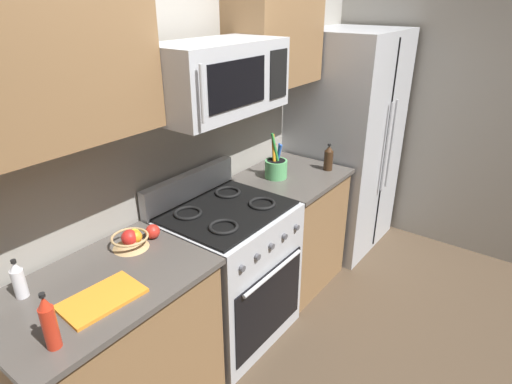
% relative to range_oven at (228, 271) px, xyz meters
% --- Properties ---
extents(ground_plane, '(16.00, 16.00, 0.00)m').
position_rel_range_oven_xyz_m(ground_plane, '(0.00, -0.69, -0.47)').
color(ground_plane, '#473828').
extents(wall_back, '(8.00, 0.10, 2.60)m').
position_rel_range_oven_xyz_m(wall_back, '(0.00, 0.40, 0.83)').
color(wall_back, '#9E998E').
rests_on(wall_back, ground).
extents(counter_left, '(1.00, 0.66, 0.91)m').
position_rel_range_oven_xyz_m(counter_left, '(-0.89, -0.00, -0.02)').
color(counter_left, olive).
rests_on(counter_left, ground).
extents(range_oven, '(0.76, 0.70, 1.09)m').
position_rel_range_oven_xyz_m(range_oven, '(0.00, 0.00, 0.00)').
color(range_oven, '#B2B5BA').
rests_on(range_oven, ground).
extents(counter_right, '(0.73, 0.66, 0.91)m').
position_rel_range_oven_xyz_m(counter_right, '(0.75, -0.00, -0.02)').
color(counter_right, olive).
rests_on(counter_right, ground).
extents(refrigerator, '(0.88, 0.77, 1.87)m').
position_rel_range_oven_xyz_m(refrigerator, '(1.58, -0.02, 0.46)').
color(refrigerator, '#B2B5BA').
rests_on(refrigerator, ground).
extents(wall_right, '(0.10, 8.00, 2.60)m').
position_rel_range_oven_xyz_m(wall_right, '(2.11, -0.69, 0.83)').
color(wall_right, '#9E998E').
rests_on(wall_right, ground).
extents(microwave, '(0.80, 0.44, 0.37)m').
position_rel_range_oven_xyz_m(microwave, '(-0.00, 0.03, 1.23)').
color(microwave, '#B2B5BA').
extents(upper_cabinets_left, '(0.99, 0.34, 0.76)m').
position_rel_range_oven_xyz_m(upper_cabinets_left, '(-0.89, 0.18, 1.44)').
color(upper_cabinets_left, olive).
extents(upper_cabinets_right, '(0.72, 0.34, 0.76)m').
position_rel_range_oven_xyz_m(upper_cabinets_right, '(0.76, 0.18, 1.44)').
color(upper_cabinets_right, olive).
extents(utensil_crock, '(0.16, 0.16, 0.33)m').
position_rel_range_oven_xyz_m(utensil_crock, '(0.63, 0.06, 0.51)').
color(utensil_crock, '#59AD66').
rests_on(utensil_crock, counter_right).
extents(fruit_basket, '(0.19, 0.19, 0.10)m').
position_rel_range_oven_xyz_m(fruit_basket, '(-0.60, 0.13, 0.48)').
color(fruit_basket, tan).
rests_on(fruit_basket, counter_left).
extents(apple_loose, '(0.08, 0.08, 0.08)m').
position_rel_range_oven_xyz_m(apple_loose, '(-0.47, 0.11, 0.48)').
color(apple_loose, red).
rests_on(apple_loose, counter_left).
extents(cutting_board, '(0.35, 0.24, 0.02)m').
position_rel_range_oven_xyz_m(cutting_board, '(-0.95, -0.11, 0.45)').
color(cutting_board, orange).
rests_on(cutting_board, counter_left).
extents(bottle_soy, '(0.07, 0.07, 0.20)m').
position_rel_range_oven_xyz_m(bottle_soy, '(0.98, -0.17, 0.53)').
color(bottle_soy, '#382314').
rests_on(bottle_soy, counter_right).
extents(bottle_hot_sauce, '(0.06, 0.06, 0.24)m').
position_rel_range_oven_xyz_m(bottle_hot_sauce, '(-1.22, -0.20, 0.55)').
color(bottle_hot_sauce, red).
rests_on(bottle_hot_sauce, counter_left).
extents(bottle_vinegar, '(0.06, 0.06, 0.19)m').
position_rel_range_oven_xyz_m(bottle_vinegar, '(-1.14, 0.19, 0.52)').
color(bottle_vinegar, silver).
rests_on(bottle_vinegar, counter_left).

